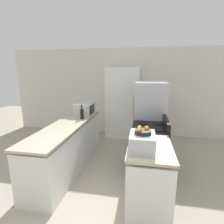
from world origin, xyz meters
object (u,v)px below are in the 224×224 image
(refrigerator, at_px, (149,119))
(toaster_oven, at_px, (142,142))
(fruit_bowl, at_px, (143,131))
(microwave, at_px, (85,109))
(stove, at_px, (149,149))
(pantry_cabinet, at_px, (122,103))
(wine_bottle, at_px, (82,114))

(refrigerator, height_order, toaster_oven, refrigerator)
(fruit_bowl, bearing_deg, toaster_oven, -118.13)
(microwave, bearing_deg, stove, -25.70)
(pantry_cabinet, height_order, fruit_bowl, pantry_cabinet)
(microwave, distance_m, fruit_bowl, 2.23)
(wine_bottle, bearing_deg, toaster_oven, -45.86)
(wine_bottle, distance_m, toaster_oven, 1.86)
(stove, relative_size, microwave, 2.01)
(microwave, relative_size, toaster_oven, 1.25)
(pantry_cabinet, relative_size, fruit_bowl, 9.60)
(stove, distance_m, fruit_bowl, 1.26)
(microwave, distance_m, toaster_oven, 2.23)
(microwave, relative_size, wine_bottle, 1.74)
(stove, distance_m, wine_bottle, 1.56)
(refrigerator, distance_m, wine_bottle, 1.55)
(refrigerator, distance_m, microwave, 1.54)
(pantry_cabinet, relative_size, stove, 1.89)
(pantry_cabinet, height_order, wine_bottle, pantry_cabinet)
(pantry_cabinet, distance_m, microwave, 1.36)
(pantry_cabinet, height_order, refrigerator, pantry_cabinet)
(wine_bottle, distance_m, fruit_bowl, 1.86)
(toaster_oven, height_order, fruit_bowl, fruit_bowl)
(refrigerator, relative_size, microwave, 3.15)
(refrigerator, relative_size, fruit_bowl, 7.96)
(stove, distance_m, microwave, 1.77)
(wine_bottle, height_order, toaster_oven, wine_bottle)
(pantry_cabinet, xyz_separation_m, refrigerator, (0.75, -1.03, -0.17))
(refrigerator, height_order, microwave, refrigerator)
(wine_bottle, xyz_separation_m, fruit_bowl, (1.30, -1.33, 0.14))
(stove, bearing_deg, pantry_cabinet, 111.74)
(pantry_cabinet, bearing_deg, microwave, -124.52)
(pantry_cabinet, relative_size, wine_bottle, 6.60)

